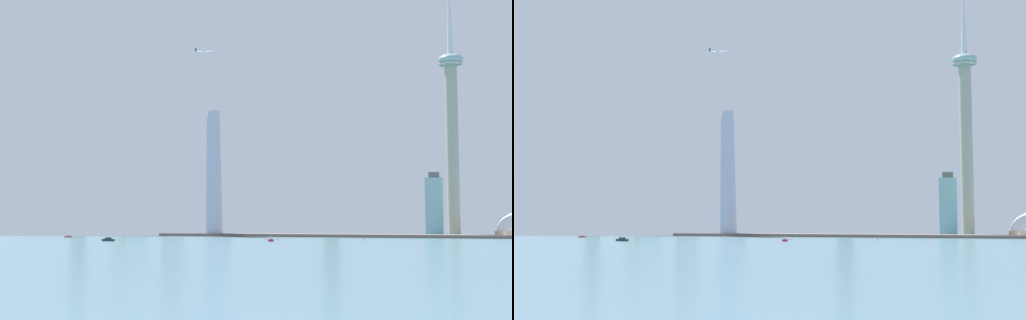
% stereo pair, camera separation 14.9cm
% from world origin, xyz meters
% --- Properties ---
extents(ground_plane, '(6000.00, 6000.00, 0.00)m').
position_xyz_m(ground_plane, '(0.00, 0.00, 0.00)').
color(ground_plane, slate).
extents(waterfront_pier, '(753.12, 47.68, 3.99)m').
position_xyz_m(waterfront_pier, '(0.00, 476.22, 2.00)').
color(waterfront_pier, '#6D5F55').
rests_on(waterfront_pier, ground).
extents(observation_tower, '(34.30, 34.30, 372.31)m').
position_xyz_m(observation_tower, '(252.23, 517.22, 164.66)').
color(observation_tower, '#9CA18C').
rests_on(observation_tower, ground).
extents(skyscraper_0, '(24.38, 27.51, 92.06)m').
position_xyz_m(skyscraper_0, '(-199.10, 479.27, 34.79)').
color(skyscraper_0, '#9CBAC8').
rests_on(skyscraper_0, ground).
extents(skyscraper_1, '(14.29, 20.47, 189.31)m').
position_xyz_m(skyscraper_1, '(-194.45, 582.04, 83.66)').
color(skyscraper_1, slate).
rests_on(skyscraper_1, ground).
extents(skyscraper_2, '(23.99, 19.06, 89.78)m').
position_xyz_m(skyscraper_2, '(225.01, 550.02, 42.47)').
color(skyscraper_2, '#78ACB5').
rests_on(skyscraper_2, ground).
extents(skyscraper_3, '(15.60, 17.05, 134.22)m').
position_xyz_m(skyscraper_3, '(-287.73, 583.41, 64.67)').
color(skyscraper_3, '#ABAF93').
rests_on(skyscraper_3, ground).
extents(skyscraper_4, '(26.54, 14.14, 54.32)m').
position_xyz_m(skyscraper_4, '(-80.62, 522.24, 24.67)').
color(skyscraper_4, gray).
rests_on(skyscraper_4, ground).
extents(skyscraper_5, '(17.54, 20.04, 183.90)m').
position_xyz_m(skyscraper_5, '(-73.45, 469.68, 90.09)').
color(skyscraper_5, '#B0B4CC').
rests_on(skyscraper_5, ground).
extents(skyscraper_6, '(13.57, 15.33, 65.66)m').
position_xyz_m(skyscraper_6, '(-228.04, 503.80, 32.83)').
color(skyscraper_6, slate).
rests_on(skyscraper_6, ground).
extents(skyscraper_7, '(19.28, 12.25, 147.47)m').
position_xyz_m(skyscraper_7, '(-301.66, 484.78, 71.21)').
color(skyscraper_7, slate).
rests_on(skyscraper_7, ground).
extents(skyscraper_8, '(19.03, 24.97, 154.90)m').
position_xyz_m(skyscraper_8, '(73.02, 578.41, 74.65)').
color(skyscraper_8, slate).
rests_on(skyscraper_8, ground).
extents(skyscraper_9, '(17.08, 25.24, 144.26)m').
position_xyz_m(skyscraper_9, '(-157.88, 524.71, 72.13)').
color(skyscraper_9, '#B3A2A7').
rests_on(skyscraper_9, ground).
extents(boat_0, '(5.62, 11.89, 3.85)m').
position_xyz_m(boat_0, '(-234.90, 350.23, 1.37)').
color(boat_0, '#B1242A').
rests_on(boat_0, ground).
extents(boat_1, '(6.62, 4.56, 7.78)m').
position_xyz_m(boat_1, '(68.04, 267.91, 1.72)').
color(boat_1, '#B21826').
rests_on(boat_1, ground).
extents(boat_3, '(15.96, 9.19, 8.50)m').
position_xyz_m(boat_3, '(-105.73, 225.61, 1.56)').
color(boat_3, black).
rests_on(boat_3, ground).
extents(channel_buoy_0, '(1.67, 1.67, 1.91)m').
position_xyz_m(channel_buoy_0, '(205.89, 349.91, 0.95)').
color(channel_buoy_0, green).
rests_on(channel_buoy_0, ground).
extents(channel_buoy_1, '(1.95, 1.95, 2.23)m').
position_xyz_m(channel_buoy_1, '(156.36, 344.90, 1.11)').
color(channel_buoy_1, '#E54C19').
rests_on(channel_buoy_1, ground).
extents(airplane, '(29.86, 28.63, 8.27)m').
position_xyz_m(airplane, '(-78.47, 439.53, 258.08)').
color(airplane, silver).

